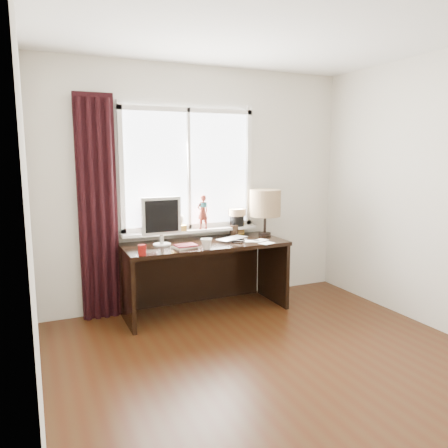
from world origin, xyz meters
name	(u,v)px	position (x,y,z in m)	size (l,w,h in m)	color
floor	(299,380)	(0.00, 0.00, 0.00)	(3.50, 4.00, 0.00)	#39200E
ceiling	(310,9)	(0.00, 0.00, 2.60)	(3.50, 4.00, 0.00)	white
wall_back	(201,187)	(0.00, 2.00, 1.30)	(3.50, 2.60, 0.00)	beige
wall_left	(30,224)	(-1.75, 0.00, 1.30)	(4.00, 2.60, 0.00)	beige
laptop	(232,239)	(0.21, 1.62, 0.76)	(0.37, 0.24, 0.03)	silver
mug	(206,244)	(-0.20, 1.33, 0.81)	(0.11, 0.11, 0.11)	white
red_cup	(142,250)	(-0.83, 1.33, 0.80)	(0.08, 0.08, 0.10)	maroon
window	(190,188)	(-0.14, 1.95, 1.30)	(1.52, 0.20, 1.40)	white
curtain	(98,210)	(-1.13, 1.91, 1.12)	(0.38, 0.09, 2.25)	black
desk	(202,263)	(-0.10, 1.73, 0.51)	(1.70, 0.70, 0.75)	black
monitor	(161,218)	(-0.55, 1.68, 1.03)	(0.40, 0.18, 0.49)	beige
notebook_stack	(185,246)	(-0.37, 1.47, 0.77)	(0.25, 0.21, 0.03)	beige
brush_holder	(234,230)	(0.34, 1.85, 0.81)	(0.09, 0.09, 0.25)	black
icon_frame	(240,228)	(0.45, 1.91, 0.81)	(0.10, 0.03, 0.13)	gold
table_lamp	(265,203)	(0.68, 1.74, 1.11)	(0.35, 0.35, 0.52)	black
loose_papers	(260,241)	(0.45, 1.44, 0.75)	(0.29, 0.32, 0.00)	white
desk_cables	(234,241)	(0.22, 1.58, 0.75)	(0.32, 0.33, 0.01)	black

